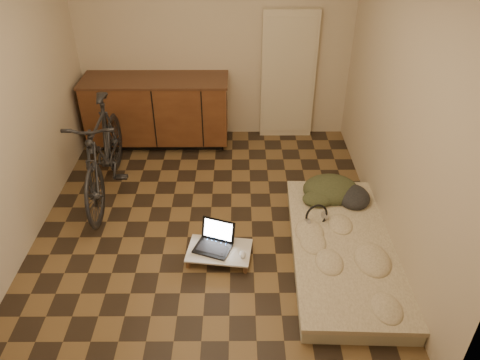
{
  "coord_description": "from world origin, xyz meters",
  "views": [
    {
      "loc": [
        0.29,
        -3.85,
        3.12
      ],
      "look_at": [
        0.31,
        -0.04,
        0.55
      ],
      "focal_mm": 35.0,
      "sensor_mm": 36.0,
      "label": 1
    }
  ],
  "objects_px": {
    "futon": "(344,249)",
    "lap_desk": "(219,251)",
    "bicycle": "(102,147)",
    "laptop": "(215,242)"
  },
  "relations": [
    {
      "from": "futon",
      "to": "lap_desk",
      "type": "distance_m",
      "value": 1.19
    },
    {
      "from": "bicycle",
      "to": "laptop",
      "type": "height_order",
      "value": "bicycle"
    },
    {
      "from": "bicycle",
      "to": "futon",
      "type": "bearing_deg",
      "value": -25.62
    },
    {
      "from": "bicycle",
      "to": "laptop",
      "type": "distance_m",
      "value": 1.67
    },
    {
      "from": "bicycle",
      "to": "lap_desk",
      "type": "bearing_deg",
      "value": -42.39
    },
    {
      "from": "lap_desk",
      "to": "laptop",
      "type": "relative_size",
      "value": 1.54
    },
    {
      "from": "futon",
      "to": "laptop",
      "type": "xyz_separation_m",
      "value": [
        -1.23,
        0.05,
        0.06
      ]
    },
    {
      "from": "bicycle",
      "to": "futon",
      "type": "distance_m",
      "value": 2.74
    },
    {
      "from": "bicycle",
      "to": "laptop",
      "type": "bearing_deg",
      "value": -41.7
    },
    {
      "from": "futon",
      "to": "lap_desk",
      "type": "bearing_deg",
      "value": -177.21
    }
  ]
}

